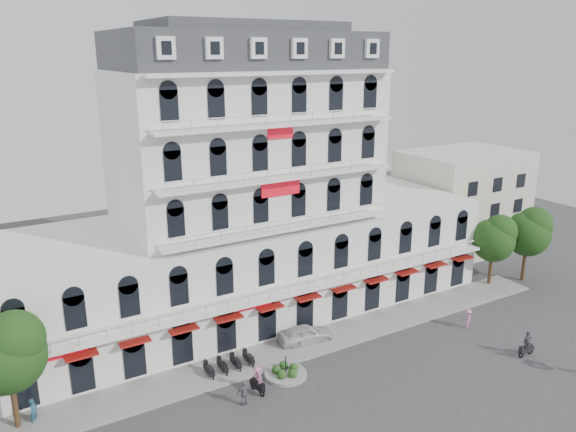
{
  "coord_description": "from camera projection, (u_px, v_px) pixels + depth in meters",
  "views": [
    {
      "loc": [
        -21.74,
        -26.0,
        23.44
      ],
      "look_at": [
        -0.43,
        10.0,
        11.13
      ],
      "focal_mm": 35.0,
      "sensor_mm": 36.0,
      "label": 1
    }
  ],
  "objects": [
    {
      "name": "pedestrian_right",
      "position": [
        468.0,
        319.0,
        49.2
      ],
      "size": [
        1.31,
        1.26,
        1.8
      ],
      "primitive_type": "imported",
      "rotation": [
        0.0,
        0.0,
        3.85
      ],
      "color": "#CE6D9C",
      "rests_on": "ground"
    },
    {
      "name": "traffic_island",
      "position": [
        286.0,
        372.0,
        42.12
      ],
      "size": [
        3.2,
        3.2,
        1.6
      ],
      "color": "gray",
      "rests_on": "ground"
    },
    {
      "name": "tree_west_inner",
      "position": [
        7.0,
        350.0,
        34.69
      ],
      "size": [
        4.76,
        4.76,
        8.25
      ],
      "color": "#382314",
      "rests_on": "ground"
    },
    {
      "name": "sidewalk",
      "position": [
        299.0,
        347.0,
        46.11
      ],
      "size": [
        53.0,
        4.0,
        0.16
      ],
      "primitive_type": "cube",
      "color": "gray",
      "rests_on": "ground"
    },
    {
      "name": "parked_scooter_row",
      "position": [
        229.0,
        370.0,
        42.86
      ],
      "size": [
        4.4,
        1.8,
        1.1
      ],
      "primitive_type": null,
      "color": "black",
      "rests_on": "ground"
    },
    {
      "name": "rider_northeast",
      "position": [
        527.0,
        344.0,
        44.62
      ],
      "size": [
        1.7,
        0.42,
        2.19
      ],
      "rotation": [
        0.0,
        0.0,
        3.14
      ],
      "color": "black",
      "rests_on": "ground"
    },
    {
      "name": "ground",
      "position": [
        367.0,
        405.0,
        38.7
      ],
      "size": [
        120.0,
        120.0,
        0.0
      ],
      "primitive_type": "plane",
      "color": "#38383A",
      "rests_on": "ground"
    },
    {
      "name": "parked_car",
      "position": [
        305.0,
        334.0,
        46.78
      ],
      "size": [
        4.81,
        2.47,
        1.57
      ],
      "primitive_type": "imported",
      "rotation": [
        0.0,
        0.0,
        1.43
      ],
      "color": "silver",
      "rests_on": "ground"
    },
    {
      "name": "flank_building_east",
      "position": [
        461.0,
        200.0,
        68.18
      ],
      "size": [
        14.0,
        10.0,
        12.0
      ],
      "primitive_type": "cube",
      "color": "beige",
      "rests_on": "ground"
    },
    {
      "name": "tree_east_inner",
      "position": [
        494.0,
        237.0,
        57.22
      ],
      "size": [
        4.4,
        4.37,
        7.57
      ],
      "color": "#382314",
      "rests_on": "ground"
    },
    {
      "name": "tree_east_outer",
      "position": [
        529.0,
        230.0,
        58.26
      ],
      "size": [
        4.65,
        4.65,
        8.05
      ],
      "color": "#382314",
      "rests_on": "ground"
    },
    {
      "name": "main_building",
      "position": [
        247.0,
        206.0,
        50.75
      ],
      "size": [
        45.0,
        15.0,
        25.8
      ],
      "color": "silver",
      "rests_on": "ground"
    },
    {
      "name": "pedestrian_far",
      "position": [
        34.0,
        411.0,
        36.51
      ],
      "size": [
        0.75,
        0.81,
        1.85
      ],
      "primitive_type": "imported",
      "rotation": [
        0.0,
        0.0,
        0.97
      ],
      "color": "navy",
      "rests_on": "ground"
    },
    {
      "name": "pedestrian_mid",
      "position": [
        244.0,
        393.0,
        38.43
      ],
      "size": [
        1.18,
        0.68,
        1.88
      ],
      "primitive_type": "imported",
      "rotation": [
        0.0,
        0.0,
        2.93
      ],
      "color": "slate",
      "rests_on": "ground"
    },
    {
      "name": "rider_center",
      "position": [
        257.0,
        379.0,
        39.79
      ],
      "size": [
        0.73,
        1.7,
        2.1
      ],
      "rotation": [
        0.0,
        0.0,
        4.84
      ],
      "color": "black",
      "rests_on": "ground"
    }
  ]
}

